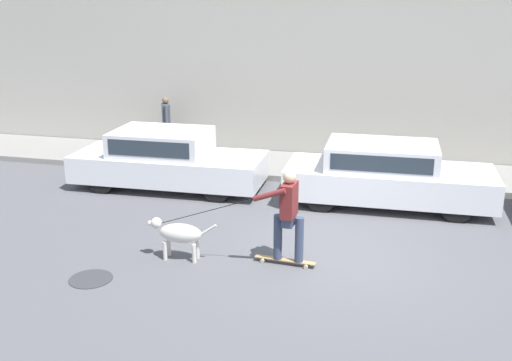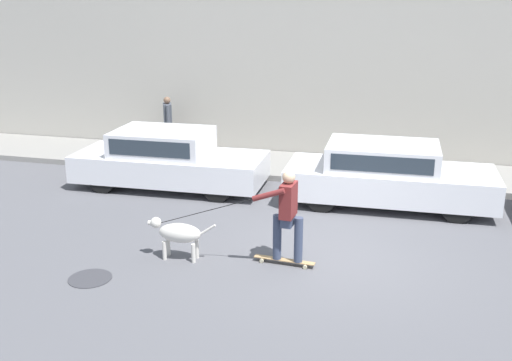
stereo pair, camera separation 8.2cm
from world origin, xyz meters
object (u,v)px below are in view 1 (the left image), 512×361
skateboarder (288,212)px  pedestrian_with_bag (166,121)px  parked_car_0 (167,160)px  dog (179,233)px  parked_car_1 (387,175)px

skateboarder → pedestrian_with_bag: skateboarder is taller
parked_car_0 → dog: bearing=-66.6°
parked_car_0 → pedestrian_with_bag: 3.02m
dog → skateboarder: bearing=-174.3°
parked_car_1 → pedestrian_with_bag: size_ratio=2.95×
parked_car_0 → skateboarder: 4.97m
parked_car_1 → skateboarder: 3.79m
dog → pedestrian_with_bag: size_ratio=0.80×
parked_car_1 → dog: bearing=-132.7°
parked_car_0 → pedestrian_with_bag: bearing=111.1°
parked_car_0 → dog: size_ratio=3.70×
dog → pedestrian_with_bag: (-2.86, 6.49, 0.49)m
pedestrian_with_bag → skateboarder: bearing=-77.8°
dog → pedestrian_with_bag: bearing=-67.7°
parked_car_0 → parked_car_1: 5.00m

